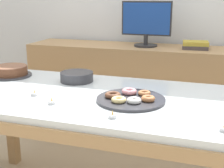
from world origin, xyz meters
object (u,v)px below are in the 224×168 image
at_px(plate_stack, 77,77).
at_px(tealight_near_cakes, 34,94).
at_px(computer_monitor, 146,24).
at_px(tealight_near_front, 52,102).
at_px(cake_chocolate_round, 11,71).
at_px(tealight_right_edge, 113,116).
at_px(book_stack, 195,45).
at_px(pastry_platter, 130,98).
at_px(tealight_centre, 224,129).

relative_size(plate_stack, tealight_near_cakes, 5.25).
xyz_separation_m(computer_monitor, tealight_near_front, (-0.20, -1.30, -0.29)).
bearing_deg(cake_chocolate_round, tealight_near_cakes, -40.59).
bearing_deg(tealight_near_front, plate_stack, 97.62).
distance_m(plate_stack, tealight_right_edge, 0.66).
xyz_separation_m(book_stack, tealight_near_cakes, (-0.77, -1.21, -0.13)).
distance_m(book_stack, tealight_near_front, 1.45).
bearing_deg(tealight_right_edge, book_stack, 79.12).
xyz_separation_m(cake_chocolate_round, pastry_platter, (0.90, -0.25, -0.02)).
distance_m(computer_monitor, cake_chocolate_round, 1.18).
bearing_deg(pastry_platter, plate_stack, 147.66).
height_order(pastry_platter, tealight_centre, pastry_platter).
bearing_deg(cake_chocolate_round, tealight_centre, -20.19).
bearing_deg(book_stack, pastry_platter, -102.47).
xyz_separation_m(tealight_near_front, tealight_right_edge, (0.35, -0.08, 0.00)).
height_order(cake_chocolate_round, tealight_near_front, cake_chocolate_round).
distance_m(tealight_centre, tealight_near_front, 0.82).
distance_m(cake_chocolate_round, tealight_near_cakes, 0.50).
relative_size(cake_chocolate_round, plate_stack, 1.32).
distance_m(computer_monitor, plate_stack, 0.94).
distance_m(computer_monitor, tealight_near_front, 1.35).
bearing_deg(cake_chocolate_round, plate_stack, 1.99).
height_order(book_stack, tealight_near_front, book_stack).
xyz_separation_m(plate_stack, tealight_right_edge, (0.41, -0.52, -0.02)).
height_order(cake_chocolate_round, plate_stack, cake_chocolate_round).
relative_size(computer_monitor, tealight_right_edge, 10.60).
bearing_deg(plate_stack, tealight_near_front, -82.38).
height_order(cake_chocolate_round, pastry_platter, cake_chocolate_round).
bearing_deg(plate_stack, cake_chocolate_round, -178.01).
relative_size(computer_monitor, book_stack, 1.95).
relative_size(tealight_centre, tealight_near_cakes, 1.00).
relative_size(computer_monitor, plate_stack, 2.02).
bearing_deg(plate_stack, book_stack, 52.11).
height_order(computer_monitor, book_stack, computer_monitor).
relative_size(cake_chocolate_round, tealight_centre, 6.91).
height_order(computer_monitor, tealight_near_cakes, computer_monitor).
relative_size(computer_monitor, tealight_near_front, 10.60).
bearing_deg(tealight_right_edge, pastry_platter, 86.41).
height_order(tealight_centre, tealight_near_front, same).
bearing_deg(computer_monitor, plate_stack, -106.72).
bearing_deg(pastry_platter, book_stack, 77.53).
xyz_separation_m(book_stack, cake_chocolate_round, (-1.16, -0.88, -0.10)).
bearing_deg(computer_monitor, pastry_platter, -81.79).
height_order(book_stack, cake_chocolate_round, book_stack).
height_order(tealight_centre, tealight_near_cakes, same).
xyz_separation_m(computer_monitor, cake_chocolate_round, (-0.74, -0.88, -0.26)).
bearing_deg(tealight_near_front, tealight_near_cakes, 149.04).
bearing_deg(cake_chocolate_round, computer_monitor, 49.96).
xyz_separation_m(cake_chocolate_round, tealight_near_front, (0.54, -0.42, -0.02)).
bearing_deg(tealight_near_front, book_stack, 64.75).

